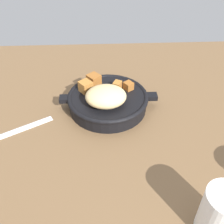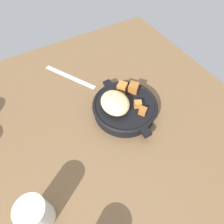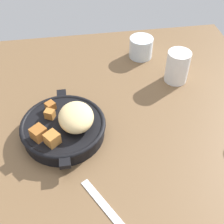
# 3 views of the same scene
# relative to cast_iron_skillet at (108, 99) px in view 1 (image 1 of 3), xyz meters

# --- Properties ---
(ground_plane) EXTENTS (0.93, 0.96, 0.02)m
(ground_plane) POSITION_rel_cast_iron_skillet_xyz_m (0.00, 0.10, -0.04)
(ground_plane) COLOR brown
(cast_iron_skillet) EXTENTS (0.25, 0.20, 0.08)m
(cast_iron_skillet) POSITION_rel_cast_iron_skillet_xyz_m (0.00, 0.00, 0.00)
(cast_iron_skillet) COLOR black
(cast_iron_skillet) RESTS_ON ground_plane
(butter_knife) EXTENTS (0.20, 0.12, 0.00)m
(butter_knife) POSITION_rel_cast_iron_skillet_xyz_m (0.24, 0.09, -0.03)
(butter_knife) COLOR silver
(butter_knife) RESTS_ON ground_plane
(white_creamer_pitcher) EXTENTS (0.07, 0.07, 0.09)m
(white_creamer_pitcher) POSITION_rel_cast_iron_skillet_xyz_m (-0.16, 0.33, 0.02)
(white_creamer_pitcher) COLOR white
(white_creamer_pitcher) RESTS_ON ground_plane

